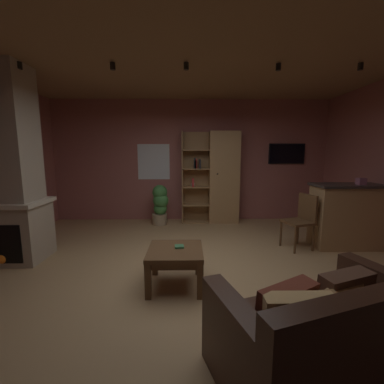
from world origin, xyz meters
name	(u,v)px	position (x,y,z in m)	size (l,w,h in m)	color
floor	(192,275)	(0.00, 0.00, -0.01)	(6.41, 5.73, 0.02)	tan
wall_back	(191,161)	(0.00, 2.89, 1.41)	(6.53, 0.06, 2.82)	#9E5B56
ceiling	(192,47)	(0.00, 0.00, 2.83)	(6.41, 5.73, 0.02)	#8E6B47
window_pane_back	(154,162)	(-0.87, 2.86, 1.39)	(0.75, 0.01, 0.83)	white
stone_fireplace	(9,176)	(-2.66, 0.52, 1.27)	(0.92, 0.75, 2.82)	tan
bookshelf_cabinet	(220,178)	(0.67, 2.62, 1.04)	(1.30, 0.41, 2.08)	#A87F51
kitchen_bar_counter	(353,216)	(2.76, 0.98, 0.55)	(1.37, 0.58, 1.09)	#A87F51
tissue_box	(361,181)	(2.78, 0.91, 1.14)	(0.12, 0.12, 0.11)	#995972
leather_couch	(324,338)	(0.90, -1.60, 0.31)	(1.70, 1.29, 0.84)	#382116
coffee_table	(175,256)	(-0.21, -0.29, 0.37)	(0.65, 0.66, 0.46)	brown
table_book_0	(179,246)	(-0.16, -0.23, 0.47)	(0.11, 0.11, 0.02)	#387247
dining_chair	(302,218)	(1.85, 0.93, 0.53)	(0.53, 0.53, 0.92)	brown
potted_floor_plant	(160,204)	(-0.69, 2.41, 0.47)	(0.38, 0.37, 0.90)	#9E896B
wall_mounted_tv	(287,154)	(2.27, 2.83, 1.58)	(0.84, 0.06, 0.47)	black
track_light_spot_0	(19,66)	(-2.29, 0.42, 2.75)	(0.07, 0.07, 0.09)	black
track_light_spot_1	(113,66)	(-1.06, 0.43, 2.75)	(0.07, 0.07, 0.09)	black
track_light_spot_2	(186,66)	(-0.08, 0.41, 2.75)	(0.07, 0.07, 0.09)	black
track_light_spot_3	(278,67)	(1.17, 0.43, 2.75)	(0.07, 0.07, 0.09)	black
track_light_spot_4	(360,67)	(2.26, 0.40, 2.75)	(0.07, 0.07, 0.09)	black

